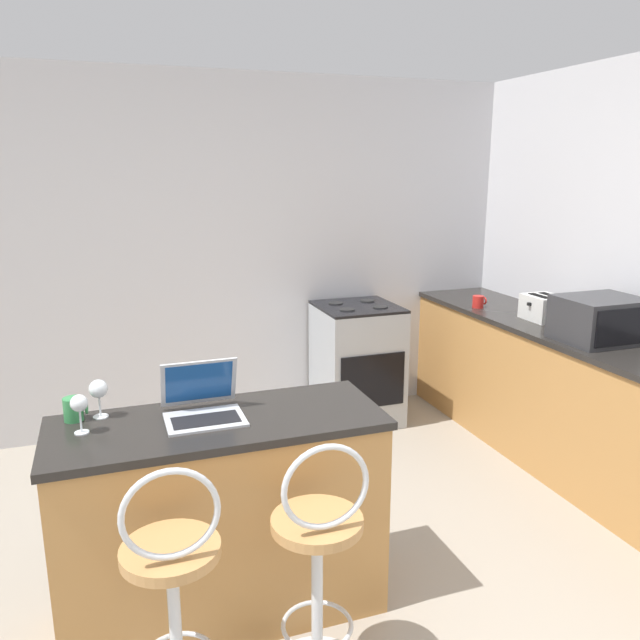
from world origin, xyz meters
TOP-DOWN VIEW (x-y plane):
  - wall_back at (0.00, 2.80)m, footprint 12.00×0.06m
  - breakfast_bar at (-0.29, 0.62)m, footprint 1.38×0.55m
  - counter_right at (2.11, 1.14)m, footprint 0.63×3.30m
  - bar_stool_near at (-0.56, 0.11)m, footprint 0.40×0.40m
  - bar_stool_far at (-0.03, 0.11)m, footprint 0.40×0.40m
  - laptop at (-0.35, 0.68)m, footprint 0.32×0.30m
  - microwave at (2.09, 1.06)m, footprint 0.48×0.40m
  - toaster at (2.12, 1.61)m, footprint 0.24×0.26m
  - stove_range at (1.10, 2.45)m, footprint 0.59×0.61m
  - wine_glass_tall at (-0.83, 0.66)m, footprint 0.07×0.07m
  - mug_green at (-0.85, 0.81)m, footprint 0.10×0.08m
  - wine_glass_short at (-0.75, 0.81)m, footprint 0.08×0.08m
  - mug_red at (1.92, 2.09)m, footprint 0.10×0.08m

SIDE VIEW (x-z plane):
  - stove_range at x=1.10m, z-range 0.00..0.92m
  - counter_right at x=2.11m, z-range 0.00..0.92m
  - breakfast_bar at x=-0.29m, z-range 0.00..0.92m
  - bar_stool_near at x=-0.56m, z-range -0.03..1.00m
  - bar_stool_far at x=-0.03m, z-range -0.03..1.00m
  - mug_red at x=1.92m, z-range 0.92..1.01m
  - mug_green at x=-0.85m, z-range 0.92..1.02m
  - laptop at x=-0.35m, z-range 0.86..1.09m
  - toaster at x=2.12m, z-range 0.92..1.09m
  - wine_glass_tall at x=-0.83m, z-range 0.96..1.11m
  - wine_glass_short at x=-0.75m, z-range 0.95..1.12m
  - microwave at x=2.09m, z-range 0.92..1.18m
  - wall_back at x=0.00m, z-range 0.00..2.60m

